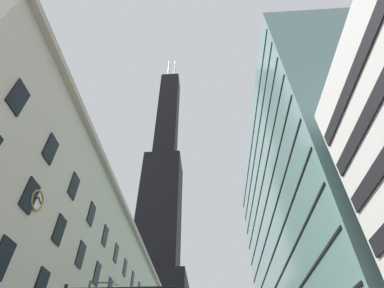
# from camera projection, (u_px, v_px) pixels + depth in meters

# --- Properties ---
(dark_skyscraper) EXTENTS (23.23, 23.23, 177.46)m
(dark_skyscraper) POSITION_uv_depth(u_px,v_px,m) (158.00, 237.00, 112.78)
(dark_skyscraper) COLOR black
(dark_skyscraper) RESTS_ON ground
(glass_office_midrise) EXTENTS (18.02, 52.48, 48.57)m
(glass_office_midrise) POSITION_uv_depth(u_px,v_px,m) (322.00, 229.00, 48.80)
(glass_office_midrise) COLOR gray
(glass_office_midrise) RESTS_ON ground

